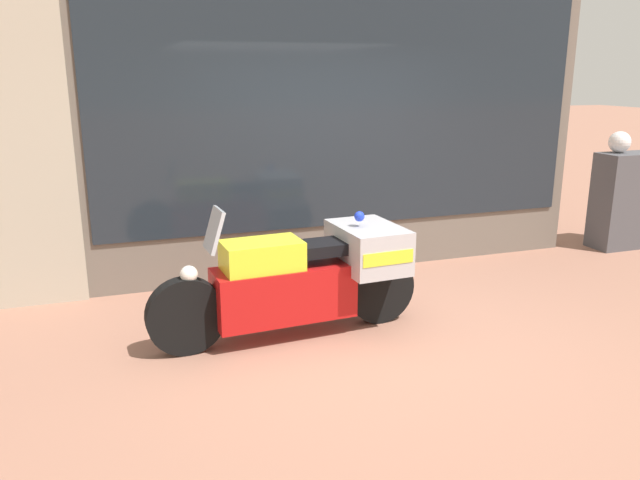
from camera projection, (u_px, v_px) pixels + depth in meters
The scene contains 6 objects.
ground_plane at pixel (381, 335), 5.36m from camera, with size 60.00×60.00×0.00m, color #9E6B56.
shop_building at pixel (270, 92), 6.53m from camera, with size 6.59×0.55×3.97m.
window_display at pixel (339, 226), 7.21m from camera, with size 5.23×0.30×1.93m.
paramedic_motorcycle at pixel (309, 274), 5.29m from camera, with size 2.37×0.79×1.17m.
utility_cabinet at pixel (624, 201), 7.93m from camera, with size 0.76×0.41×1.21m, color #4C4C51.
white_helmet at pixel (620, 142), 7.76m from camera, with size 0.27×0.27×0.27m, color white.
Camera 1 is at (-2.13, -4.51, 2.20)m, focal length 35.00 mm.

